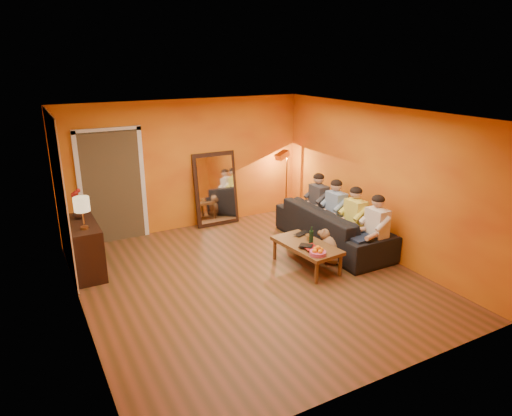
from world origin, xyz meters
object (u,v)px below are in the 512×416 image
vase (79,213)px  wine_bottle (311,236)px  person_far_left (376,230)px  table_lamp (83,213)px  floor_lamp (286,185)px  sideboard (85,248)px  dog (330,246)px  person_mid_left (355,220)px  mirror_frame (216,189)px  person_mid_right (336,211)px  tumbler (309,237)px  coffee_table (306,255)px  sofa (333,226)px  person_far_right (318,203)px  laptop (304,234)px

vase → wine_bottle: bearing=-29.5°
person_far_left → table_lamp: bearing=158.7°
floor_lamp → person_far_left: 2.80m
sideboard → dog: 4.07m
person_far_left → person_mid_left: same height
mirror_frame → wine_bottle: size_ratio=4.90×
sideboard → person_far_left: person_far_left is taller
person_mid_right → tumbler: 1.14m
sideboard → person_mid_left: (4.37, -1.45, 0.18)m
coffee_table → person_mid_right: (1.11, 0.67, 0.40)m
person_mid_right → coffee_table: bearing=-148.8°
mirror_frame → person_far_left: size_ratio=1.25×
person_mid_left → person_mid_right: bearing=90.0°
person_far_left → person_mid_right: 1.10m
table_lamp → floor_lamp: size_ratio=0.35×
sideboard → dog: bearing=-22.8°
sideboard → wine_bottle: 3.69m
floor_lamp → person_mid_right: (0.03, -1.70, -0.11)m
table_lamp → vase: bearing=90.0°
person_mid_left → table_lamp: bearing=165.2°
sofa → person_far_right: (0.13, 0.65, 0.24)m
floor_lamp → sofa: bearing=-102.6°
person_mid_right → tumbler: bearing=-150.8°
coffee_table → floor_lamp: bearing=60.1°
dog → mirror_frame: bearing=98.3°
tumbler → laptop: (0.06, 0.23, -0.04)m
person_mid_left → mirror_frame: bearing=122.0°
floor_lamp → person_far_right: floor_lamp is taller
dog → vase: size_ratio=2.96×
sideboard → dog: (3.75, -1.58, -0.13)m
person_far_right → tumbler: size_ratio=11.44×
laptop → sideboard: bearing=141.3°
sofa → dog: 0.76m
coffee_table → tumbler: (0.12, 0.12, 0.26)m
sofa → coffee_table: (-0.98, -0.57, -0.16)m
person_far_right → vase: size_ratio=6.16×
person_mid_left → vase: size_ratio=6.16×
person_far_right → sofa: bearing=-101.3°
table_lamp → coffee_table: bearing=-21.3°
coffee_table → vase: bearing=145.4°
dog → person_far_right: bearing=51.6°
mirror_frame → tumbler: mirror_frame is taller
sideboard → person_far_right: person_far_right is taller
mirror_frame → tumbler: bearing=-76.8°
laptop → person_far_right: bearing=24.0°
person_mid_left → vase: 4.70m
person_mid_right → laptop: bearing=-160.9°
mirror_frame → table_lamp: 3.13m
dog → sideboard: bearing=145.6°
sideboard → tumbler: 3.68m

